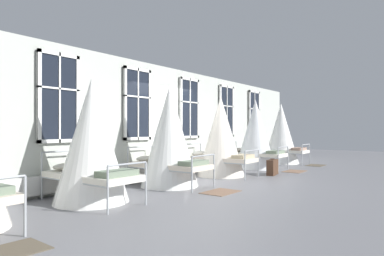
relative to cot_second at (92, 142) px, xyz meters
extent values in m
plane|color=slate|center=(3.29, -0.05, -1.09)|extent=(30.86, 30.86, 0.00)
cube|color=#B2B7AD|center=(3.29, 1.18, 0.43)|extent=(16.43, 0.10, 3.05)
cube|color=black|center=(0.03, 1.07, 0.86)|extent=(0.91, 0.02, 1.80)
cube|color=silver|center=(0.03, 1.07, -0.01)|extent=(0.91, 0.06, 0.07)
cube|color=silver|center=(0.03, 1.07, 1.72)|extent=(0.91, 0.06, 0.07)
cube|color=silver|center=(-0.39, 1.07, 0.86)|extent=(0.07, 0.06, 1.80)
cube|color=silver|center=(0.45, 1.07, 0.86)|extent=(0.07, 0.06, 1.80)
cube|color=silver|center=(0.03, 1.07, 0.86)|extent=(0.04, 0.06, 1.80)
cube|color=silver|center=(0.03, 1.07, 1.04)|extent=(0.91, 0.06, 0.04)
cube|color=black|center=(2.20, 1.07, 0.86)|extent=(0.91, 0.02, 1.80)
cube|color=silver|center=(2.20, 1.07, -0.01)|extent=(0.91, 0.06, 0.07)
cube|color=silver|center=(2.20, 1.07, 1.72)|extent=(0.91, 0.06, 0.07)
cube|color=silver|center=(1.78, 1.07, 0.86)|extent=(0.07, 0.06, 1.80)
cube|color=silver|center=(2.62, 1.07, 0.86)|extent=(0.07, 0.06, 1.80)
cube|color=silver|center=(2.20, 1.07, 0.86)|extent=(0.04, 0.06, 1.80)
cube|color=silver|center=(2.20, 1.07, 1.04)|extent=(0.91, 0.06, 0.04)
cube|color=black|center=(4.38, 1.07, 0.86)|extent=(0.91, 0.02, 1.80)
cube|color=silver|center=(4.38, 1.07, -0.01)|extent=(0.91, 0.06, 0.07)
cube|color=silver|center=(4.38, 1.07, 1.72)|extent=(0.91, 0.06, 0.07)
cube|color=silver|center=(3.96, 1.07, 0.86)|extent=(0.07, 0.06, 1.80)
cube|color=silver|center=(4.80, 1.07, 0.86)|extent=(0.07, 0.06, 1.80)
cube|color=silver|center=(4.38, 1.07, 0.86)|extent=(0.04, 0.06, 1.80)
cube|color=silver|center=(4.38, 1.07, 1.04)|extent=(0.91, 0.06, 0.04)
cube|color=black|center=(6.56, 1.07, 0.86)|extent=(0.91, 0.02, 1.80)
cube|color=silver|center=(6.56, 1.07, -0.01)|extent=(0.91, 0.06, 0.07)
cube|color=silver|center=(6.56, 1.07, 1.72)|extent=(0.91, 0.06, 0.07)
cube|color=silver|center=(6.13, 1.07, 0.86)|extent=(0.07, 0.06, 1.80)
cube|color=silver|center=(6.98, 1.07, 0.86)|extent=(0.07, 0.06, 1.80)
cube|color=silver|center=(6.56, 1.07, 0.86)|extent=(0.04, 0.06, 1.80)
cube|color=silver|center=(6.56, 1.07, 1.04)|extent=(0.91, 0.06, 0.04)
cube|color=black|center=(8.73, 1.07, 0.86)|extent=(0.91, 0.02, 1.80)
cube|color=silver|center=(8.73, 1.07, -0.01)|extent=(0.91, 0.06, 0.07)
cube|color=silver|center=(8.73, 1.07, 1.72)|extent=(0.91, 0.06, 0.07)
cube|color=silver|center=(8.31, 1.07, 0.86)|extent=(0.07, 0.06, 1.80)
cube|color=silver|center=(9.15, 1.07, 0.86)|extent=(0.07, 0.06, 1.80)
cube|color=silver|center=(8.73, 1.07, 0.86)|extent=(0.04, 0.06, 1.80)
cube|color=silver|center=(8.73, 1.07, 1.04)|extent=(0.91, 0.06, 0.04)
cube|color=silver|center=(3.29, 1.05, -0.84)|extent=(11.48, 0.10, 0.36)
cylinder|color=#9EA3A8|center=(-1.74, -1.00, -0.72)|extent=(0.04, 0.04, 0.75)
cylinder|color=#9EA3A8|center=(-0.40, 0.96, -0.65)|extent=(0.04, 0.04, 0.88)
cylinder|color=#9EA3A8|center=(0.43, 0.95, -0.65)|extent=(0.04, 0.04, 0.88)
cylinder|color=#9EA3A8|center=(-0.43, -0.96, -0.72)|extent=(0.04, 0.04, 0.75)
cylinder|color=#9EA3A8|center=(0.40, -0.97, -0.72)|extent=(0.04, 0.04, 0.75)
cylinder|color=#9EA3A8|center=(-0.41, 0.00, -0.68)|extent=(0.06, 1.92, 0.03)
cylinder|color=#9EA3A8|center=(0.41, -0.01, -0.68)|extent=(0.06, 1.92, 0.03)
cylinder|color=#9EA3A8|center=(0.01, 0.96, -0.21)|extent=(0.83, 0.04, 0.03)
cylinder|color=#9EA3A8|center=(-0.01, -0.96, -0.34)|extent=(0.83, 0.04, 0.03)
cube|color=silver|center=(0.00, 0.00, -0.62)|extent=(0.87, 1.95, 0.11)
ellipsoid|color=#B7B2A3|center=(0.01, 0.72, -0.49)|extent=(0.64, 0.41, 0.14)
cube|color=slate|center=(-0.01, -0.70, -0.51)|extent=(0.68, 0.37, 0.10)
cone|color=white|center=(0.00, 0.00, 0.04)|extent=(1.35, 1.35, 2.25)
cylinder|color=#9EA3A8|center=(1.78, 0.96, -0.65)|extent=(0.04, 0.04, 0.88)
cylinder|color=#9EA3A8|center=(2.60, 0.96, -0.65)|extent=(0.04, 0.04, 0.88)
cylinder|color=#9EA3A8|center=(1.76, -0.96, -0.72)|extent=(0.04, 0.04, 0.75)
cylinder|color=#9EA3A8|center=(2.59, -0.96, -0.72)|extent=(0.04, 0.04, 0.75)
cylinder|color=#9EA3A8|center=(1.77, 0.00, -0.68)|extent=(0.05, 1.92, 0.03)
cylinder|color=#9EA3A8|center=(2.60, 0.00, -0.68)|extent=(0.05, 1.92, 0.03)
cylinder|color=#9EA3A8|center=(2.19, 0.96, -0.21)|extent=(0.83, 0.04, 0.03)
cylinder|color=#9EA3A8|center=(2.18, -0.96, -0.34)|extent=(0.83, 0.04, 0.03)
cube|color=beige|center=(2.18, 0.00, -0.62)|extent=(0.86, 1.95, 0.11)
ellipsoid|color=#B7B2A3|center=(2.19, 0.72, -0.49)|extent=(0.64, 0.41, 0.14)
cube|color=slate|center=(2.18, -0.70, -0.51)|extent=(0.68, 0.37, 0.10)
cone|color=white|center=(2.18, 0.00, 0.08)|extent=(1.35, 1.35, 2.34)
cylinder|color=#9EA3A8|center=(3.94, 0.91, -0.65)|extent=(0.04, 0.04, 0.88)
cylinder|color=#9EA3A8|center=(4.77, 0.93, -0.65)|extent=(0.04, 0.04, 0.88)
cylinder|color=#9EA3A8|center=(3.98, -1.01, -0.72)|extent=(0.04, 0.04, 0.75)
cylinder|color=#9EA3A8|center=(4.80, -0.99, -0.72)|extent=(0.04, 0.04, 0.75)
cylinder|color=#9EA3A8|center=(3.96, -0.05, -0.68)|extent=(0.07, 1.92, 0.03)
cylinder|color=#9EA3A8|center=(4.79, -0.03, -0.68)|extent=(0.07, 1.92, 0.03)
cylinder|color=#9EA3A8|center=(4.36, 0.92, -0.21)|extent=(0.83, 0.05, 0.03)
cylinder|color=#9EA3A8|center=(4.39, -1.00, -0.34)|extent=(0.83, 0.05, 0.03)
cube|color=beige|center=(4.37, -0.04, -0.62)|extent=(0.88, 1.95, 0.11)
ellipsoid|color=silver|center=(4.36, 0.68, -0.49)|extent=(0.64, 0.41, 0.14)
cube|color=tan|center=(4.39, -0.74, -0.51)|extent=(0.69, 0.37, 0.10)
cone|color=silver|center=(4.37, -0.04, 0.03)|extent=(1.35, 1.35, 2.24)
cylinder|color=#9EA3A8|center=(6.18, 0.93, -0.65)|extent=(0.04, 0.04, 0.88)
cylinder|color=#9EA3A8|center=(7.00, 0.93, -0.65)|extent=(0.04, 0.04, 0.88)
cylinder|color=#9EA3A8|center=(6.19, -0.99, -0.72)|extent=(0.04, 0.04, 0.75)
cylinder|color=#9EA3A8|center=(7.02, -0.99, -0.72)|extent=(0.04, 0.04, 0.75)
cylinder|color=#9EA3A8|center=(6.18, -0.03, -0.68)|extent=(0.05, 1.92, 0.03)
cylinder|color=#9EA3A8|center=(7.01, -0.03, -0.68)|extent=(0.05, 1.92, 0.03)
cylinder|color=#9EA3A8|center=(6.59, 0.93, -0.21)|extent=(0.83, 0.04, 0.03)
cylinder|color=#9EA3A8|center=(6.60, -0.99, -0.34)|extent=(0.83, 0.04, 0.03)
cube|color=silver|center=(6.60, -0.03, -0.62)|extent=(0.86, 1.94, 0.11)
ellipsoid|color=beige|center=(6.59, 0.69, -0.49)|extent=(0.64, 0.40, 0.14)
cube|color=slate|center=(6.60, -0.73, -0.51)|extent=(0.68, 0.36, 0.10)
cone|color=white|center=(6.60, -0.03, 0.06)|extent=(1.35, 1.35, 2.31)
cylinder|color=#9EA3A8|center=(8.37, 0.92, -0.65)|extent=(0.04, 0.04, 0.88)
cylinder|color=#9EA3A8|center=(9.19, 0.91, -0.65)|extent=(0.04, 0.04, 0.88)
cylinder|color=#9EA3A8|center=(8.36, -1.00, -0.72)|extent=(0.04, 0.04, 0.75)
cylinder|color=#9EA3A8|center=(9.18, -1.00, -0.72)|extent=(0.04, 0.04, 0.75)
cylinder|color=#9EA3A8|center=(8.36, -0.04, -0.68)|extent=(0.04, 1.92, 0.03)
cylinder|color=#9EA3A8|center=(9.19, -0.05, -0.68)|extent=(0.04, 1.92, 0.03)
cylinder|color=#9EA3A8|center=(8.78, 0.92, -0.21)|extent=(0.83, 0.04, 0.03)
cylinder|color=#9EA3A8|center=(8.77, -1.00, -0.34)|extent=(0.83, 0.04, 0.03)
cube|color=silver|center=(8.77, -0.04, -0.62)|extent=(0.86, 1.94, 0.11)
ellipsoid|color=beige|center=(8.78, 0.68, -0.49)|extent=(0.64, 0.40, 0.14)
cube|color=gray|center=(8.77, -0.74, -0.51)|extent=(0.68, 0.36, 0.10)
cone|color=white|center=(8.77, -0.04, 0.07)|extent=(1.35, 1.35, 2.33)
cube|color=brown|center=(-2.15, -1.37, -1.09)|extent=(0.83, 0.60, 0.01)
cube|color=brown|center=(2.20, -1.37, -1.09)|extent=(0.81, 0.57, 0.01)
cube|color=brown|center=(6.56, -1.37, -1.09)|extent=(0.80, 0.56, 0.01)
cube|color=brown|center=(8.73, -1.37, -1.09)|extent=(0.80, 0.56, 0.01)
cube|color=#472D1E|center=(5.40, -1.15, -0.87)|extent=(0.58, 0.27, 0.44)
cube|color=tan|center=(5.39, -1.04, -0.87)|extent=(0.50, 0.08, 0.03)
torus|color=#472D1E|center=(5.40, -1.15, -0.64)|extent=(0.16, 0.16, 0.02)
camera|label=1|loc=(-3.92, -5.15, 0.23)|focal=32.20mm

